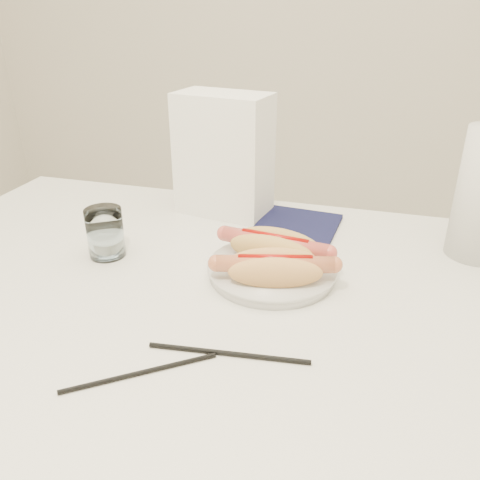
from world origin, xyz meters
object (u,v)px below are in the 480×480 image
(hotdog_left, at_px, (275,247))
(napkin_box, at_px, (224,155))
(hotdog_right, at_px, (275,268))
(plate, at_px, (272,271))
(water_glass, at_px, (105,233))
(table, at_px, (204,315))

(hotdog_left, xyz_separation_m, napkin_box, (-0.16, 0.22, 0.09))
(hotdog_left, relative_size, hotdog_right, 1.03)
(plate, bearing_deg, hotdog_right, -72.66)
(plate, distance_m, hotdog_right, 0.06)
(plate, relative_size, water_glass, 2.31)
(table, relative_size, napkin_box, 4.73)
(water_glass, bearing_deg, napkin_box, 60.97)
(plate, height_order, hotdog_left, hotdog_left)
(napkin_box, bearing_deg, plate, -46.90)
(napkin_box, bearing_deg, hotdog_left, -44.19)
(hotdog_left, bearing_deg, hotdog_right, -69.77)
(hotdog_left, bearing_deg, plate, -77.58)
(plate, height_order, napkin_box, napkin_box)
(hotdog_left, bearing_deg, napkin_box, 133.46)
(napkin_box, bearing_deg, table, -69.13)
(table, height_order, hotdog_left, hotdog_left)
(table, xyz_separation_m, hotdog_left, (0.10, 0.09, 0.10))
(plate, xyz_separation_m, water_glass, (-0.30, -0.01, 0.04))
(water_glass, bearing_deg, hotdog_right, -6.34)
(table, distance_m, hotdog_right, 0.15)
(table, xyz_separation_m, hotdog_right, (0.12, 0.01, 0.10))
(hotdog_left, distance_m, water_glass, 0.30)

